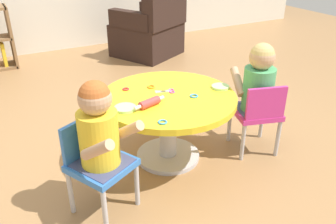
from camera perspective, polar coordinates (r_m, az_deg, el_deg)
The scene contains 15 objects.
ground_plane at distance 2.52m, azimuth 0.00°, elevation -7.27°, with size 10.00×10.00×0.00m, color #9E7247.
craft_table at distance 2.34m, azimuth 0.00°, elevation 0.15°, with size 0.89×0.89×0.48m.
child_chair_left at distance 1.98m, azimuth -11.39°, elevation -7.91°, with size 0.40×0.40×0.54m.
seated_child_left at distance 1.84m, azimuth -11.15°, elevation -2.55°, with size 0.40×0.43×0.51m.
child_chair_right at distance 2.52m, azimuth 14.25°, elevation -0.12°, with size 0.37×0.37×0.54m.
seated_child_right at distance 2.46m, azimuth 14.47°, elevation 4.98°, with size 0.36×0.41×0.51m.
armchair_dark at distance 4.55m, azimuth -2.94°, elevation 12.89°, with size 0.95×0.96×0.85m.
rolling_pin at distance 2.13m, azimuth -3.01°, elevation 1.51°, with size 0.23×0.09×0.05m.
craft_scissors at distance 2.34m, azimuth -0.07°, elevation 3.38°, with size 0.14×0.09×0.01m.
playdough_blob_0 at distance 2.42m, azimuth 8.46°, elevation 4.04°, with size 0.12×0.12×0.02m, color #B2E58C.
playdough_blob_1 at distance 2.12m, azimuth -6.93°, elevation 0.64°, with size 0.13×0.13×0.01m, color #B2E58C.
cookie_cutter_0 at distance 2.27m, azimuth 4.21°, elevation 2.60°, with size 0.05×0.05×0.01m, color #3F99D8.
cookie_cutter_1 at distance 2.39m, azimuth -6.83°, elevation 3.71°, with size 0.05×0.05×0.01m, color red.
cookie_cutter_2 at distance 2.41m, azimuth -2.76°, elevation 4.10°, with size 0.05×0.05×0.01m, color orange.
cookie_cutter_3 at distance 1.96m, azimuth -0.88°, elevation -1.64°, with size 0.05×0.05×0.01m, color #3F99D8.
Camera 1 is at (-0.98, -1.83, 1.43)m, focal length 37.73 mm.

